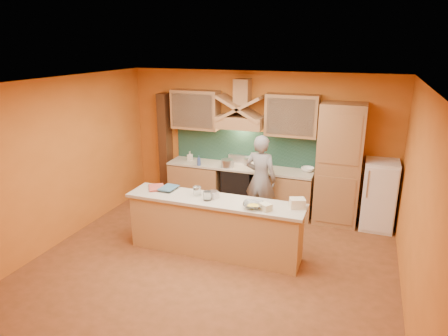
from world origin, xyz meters
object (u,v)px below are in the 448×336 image
(stove, at_px, (239,188))
(person, at_px, (261,179))
(fridge, at_px, (379,195))
(mixing_bowl, at_px, (253,205))
(kitchen_scale, at_px, (214,195))

(stove, height_order, person, person)
(fridge, height_order, mixing_bowl, fridge)
(person, distance_m, mixing_bowl, 1.60)
(mixing_bowl, bearing_deg, fridge, 47.90)
(stove, distance_m, mixing_bowl, 2.26)
(stove, height_order, fridge, fridge)
(fridge, distance_m, mixing_bowl, 2.74)
(stove, xyz_separation_m, person, (0.57, -0.45, 0.41))
(stove, relative_size, kitchen_scale, 7.22)
(stove, relative_size, person, 0.53)
(person, relative_size, mixing_bowl, 5.43)
(stove, relative_size, fridge, 0.69)
(fridge, relative_size, kitchen_scale, 10.42)
(fridge, bearing_deg, mixing_bowl, -132.10)
(kitchen_scale, bearing_deg, fridge, 59.28)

